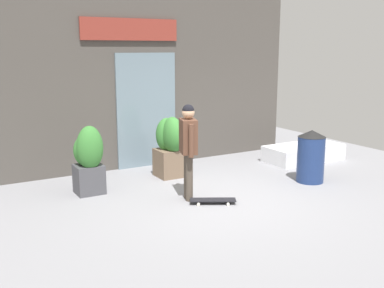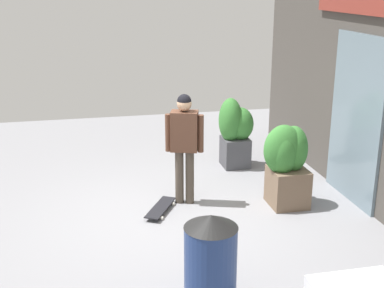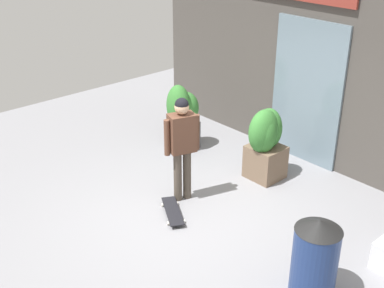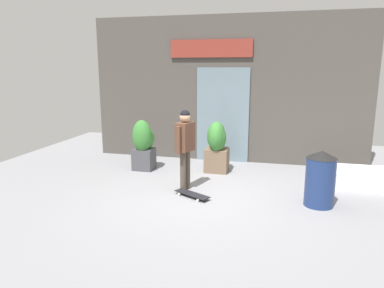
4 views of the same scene
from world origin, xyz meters
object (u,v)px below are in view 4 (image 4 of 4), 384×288
Objects in this scene: planter_box_left at (217,144)px; planter_box_right at (144,143)px; skateboard at (192,194)px; trash_bin at (320,178)px; skateboarder at (185,142)px.

planter_box_left is 1.86m from planter_box_right.
skateboard is 2.49m from trash_bin.
planter_box_right is at bearing -172.23° from planter_box_left.
skateboarder is 1.57m from planter_box_left.
trash_bin is at bearing -37.56° from planter_box_left.
skateboard is at bearing -44.49° from planter_box_right.
planter_box_right reaches higher than skateboard.
planter_box_right reaches higher than planter_box_left.
trash_bin is (4.12, -1.50, -0.15)m from planter_box_right.
trash_bin reaches higher than skateboard.
trash_bin is at bearing -20.01° from planter_box_right.
skateboard is at bearing -94.88° from planter_box_left.
planter_box_right is (-1.42, 1.23, -0.37)m from skateboarder.
trash_bin is (2.28, -1.75, -0.19)m from planter_box_left.
planter_box_right is 1.21× the size of trash_bin.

